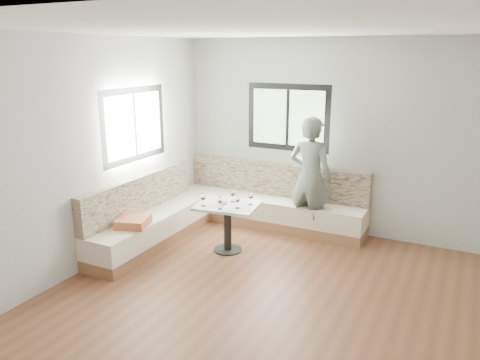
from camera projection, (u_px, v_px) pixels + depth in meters
room at (277, 177)px, 4.59m from camera, size 5.01×5.01×2.81m
banquette at (220, 211)px, 6.87m from camera, size 2.90×2.80×0.95m
table at (227, 216)px, 6.21m from camera, size 0.88×0.73×0.65m
person at (310, 177)px, 6.62m from camera, size 0.70×0.51×1.75m
olive_ramekin at (223, 202)px, 6.18m from camera, size 0.11×0.11×0.05m
wine_glass_a at (203, 197)px, 6.07m from camera, size 0.08×0.08×0.17m
wine_glass_b at (220, 200)px, 5.95m from camera, size 0.08×0.08×0.17m
wine_glass_c at (237, 199)px, 5.98m from camera, size 0.08×0.08×0.17m
wine_glass_d at (233, 193)px, 6.24m from camera, size 0.08×0.08×0.17m
wine_glass_e at (251, 196)px, 6.12m from camera, size 0.08×0.08×0.17m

